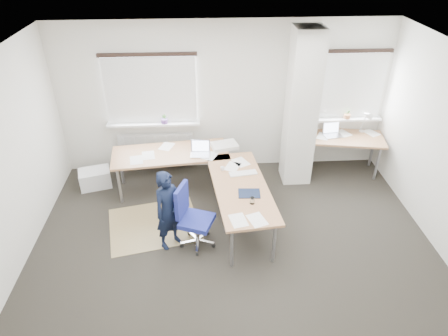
{
  "coord_description": "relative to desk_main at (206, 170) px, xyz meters",
  "views": [
    {
      "loc": [
        -0.41,
        -4.31,
        4.17
      ],
      "look_at": [
        -0.1,
        0.9,
        0.91
      ],
      "focal_mm": 32.0,
      "sensor_mm": 36.0,
      "label": 1
    }
  ],
  "objects": [
    {
      "name": "ground",
      "position": [
        0.37,
        -1.22,
        -0.69
      ],
      "size": [
        6.0,
        6.0,
        0.0
      ],
      "primitive_type": "plane",
      "color": "black",
      "rests_on": "ground"
    },
    {
      "name": "room_shell",
      "position": [
        0.55,
        -0.77,
        1.05
      ],
      "size": [
        6.04,
        5.04,
        2.82
      ],
      "color": "silver",
      "rests_on": "ground"
    },
    {
      "name": "floor_mat",
      "position": [
        -0.86,
        -0.52,
        -0.69
      ],
      "size": [
        1.6,
        1.44,
        0.01
      ],
      "primitive_type": "cube",
      "rotation": [
        0.0,
        0.0,
        0.21
      ],
      "color": "#988253",
      "rests_on": "ground"
    },
    {
      "name": "white_crate",
      "position": [
        -2.02,
        0.67,
        -0.53
      ],
      "size": [
        0.62,
        0.51,
        0.33
      ],
      "primitive_type": "cube",
      "rotation": [
        0.0,
        0.0,
        0.27
      ],
      "color": "white",
      "rests_on": "ground"
    },
    {
      "name": "desk_main",
      "position": [
        0.0,
        0.0,
        0.0
      ],
      "size": [
        2.67,
        2.63,
        0.96
      ],
      "rotation": [
        0.0,
        0.0,
        0.11
      ],
      "color": "#94653F",
      "rests_on": "ground"
    },
    {
      "name": "desk_side",
      "position": [
        2.63,
        0.93,
        -0.01
      ],
      "size": [
        1.5,
        0.93,
        1.22
      ],
      "rotation": [
        0.0,
        0.0,
        -0.17
      ],
      "color": "#94653F",
      "rests_on": "ground"
    },
    {
      "name": "task_chair",
      "position": [
        -0.2,
        -0.99,
        -0.41
      ],
      "size": [
        0.59,
        0.57,
        1.01
      ],
      "rotation": [
        0.0,
        0.0,
        -0.37
      ],
      "color": "navy",
      "rests_on": "ground"
    },
    {
      "name": "person",
      "position": [
        -0.56,
        -0.97,
        -0.06
      ],
      "size": [
        0.54,
        0.53,
        1.26
      ],
      "primitive_type": "imported",
      "rotation": [
        0.0,
        0.0,
        0.74
      ],
      "color": "black",
      "rests_on": "ground"
    }
  ]
}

